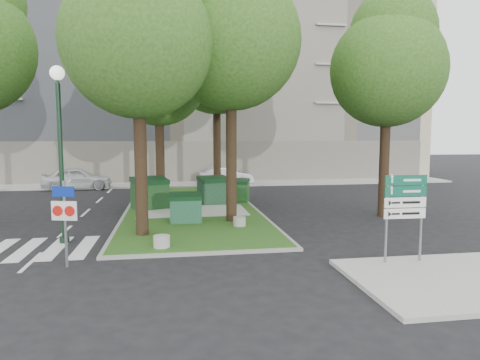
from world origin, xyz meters
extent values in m
plane|color=black|center=(0.00, 0.00, 0.00)|extent=(120.00, 120.00, 0.00)
cube|color=#234112|center=(0.50, 8.00, 0.06)|extent=(6.00, 16.00, 0.12)
cube|color=gray|center=(0.50, 8.00, 0.05)|extent=(6.30, 16.30, 0.10)
cube|color=#999993|center=(6.50, -3.50, 0.06)|extent=(5.00, 4.00, 0.12)
cube|color=#999993|center=(0.00, 18.50, 0.06)|extent=(42.00, 3.00, 0.12)
cube|color=silver|center=(-3.75, 1.50, 0.01)|extent=(5.00, 3.00, 0.01)
cube|color=#C0B190|center=(0.00, 26.00, 8.00)|extent=(41.00, 12.00, 16.00)
cylinder|color=black|center=(-1.50, 2.50, 3.08)|extent=(0.44, 0.44, 6.16)
sphere|color=#1F5015|center=(-1.50, 2.50, 6.82)|extent=(5.20, 5.20, 5.20)
cylinder|color=black|center=(2.00, 4.50, 3.36)|extent=(0.44, 0.44, 6.72)
sphere|color=#1F5015|center=(2.00, 4.50, 7.44)|extent=(5.60, 5.60, 5.60)
cylinder|color=black|center=(-1.00, 9.00, 2.94)|extent=(0.44, 0.44, 5.88)
sphere|color=#1F5015|center=(-1.00, 9.00, 6.51)|extent=(4.80, 4.80, 4.80)
sphere|color=#1F5015|center=(-0.70, 9.20, 8.19)|extent=(3.60, 3.60, 3.60)
cylinder|color=black|center=(2.20, 12.00, 3.50)|extent=(0.44, 0.44, 7.00)
sphere|color=#1F5015|center=(2.20, 12.00, 7.75)|extent=(5.80, 5.80, 5.80)
sphere|color=#1F5015|center=(2.50, 12.20, 9.75)|extent=(4.35, 4.35, 4.35)
cylinder|color=black|center=(9.00, 5.00, 2.94)|extent=(0.44, 0.44, 5.88)
sphere|color=#1F5015|center=(9.00, 5.00, 6.51)|extent=(5.00, 5.00, 5.00)
sphere|color=#1F5015|center=(9.30, 5.20, 8.19)|extent=(3.75, 3.75, 3.75)
cube|color=black|center=(-1.50, 8.03, 0.75)|extent=(1.89, 1.62, 1.26)
cube|color=black|center=(-1.50, 8.03, 1.48)|extent=(1.98, 1.71, 0.36)
cube|color=#134128|center=(0.10, 4.52, 0.61)|extent=(1.27, 0.87, 0.99)
cube|color=black|center=(0.10, 4.52, 1.19)|extent=(1.31, 0.93, 0.28)
cube|color=black|center=(1.70, 9.16, 0.70)|extent=(1.70, 1.38, 1.16)
cube|color=black|center=(1.70, 9.16, 1.38)|extent=(1.77, 1.46, 0.34)
cube|color=#144214|center=(3.00, 9.65, 0.62)|extent=(1.48, 1.24, 0.99)
cube|color=black|center=(3.00, 9.65, 1.19)|extent=(1.54, 1.31, 0.29)
cylinder|color=#A09E9A|center=(-0.78, 0.64, 0.31)|extent=(0.52, 0.52, 0.37)
cylinder|color=gray|center=(2.17, 3.42, 0.30)|extent=(0.49, 0.49, 0.35)
cylinder|color=#9A9995|center=(-0.09, 5.00, 0.34)|extent=(0.60, 0.60, 0.43)
cylinder|color=#CAD418|center=(2.16, 12.00, 0.47)|extent=(0.40, 0.40, 0.70)
cylinder|color=black|center=(-4.09, 2.20, 2.69)|extent=(0.15, 0.15, 5.38)
cylinder|color=black|center=(-4.09, 2.20, 0.11)|extent=(0.32, 0.32, 0.22)
sphere|color=white|center=(-4.09, 2.20, 5.70)|extent=(0.47, 0.47, 0.47)
cylinder|color=slate|center=(-3.36, -0.66, 1.21)|extent=(0.10, 0.10, 2.43)
cube|color=navy|center=(-3.36, -0.66, 2.13)|extent=(0.62, 0.21, 0.29)
cube|color=white|center=(-3.36, -0.66, 1.60)|extent=(0.71, 0.23, 0.53)
cylinder|color=red|center=(-3.53, -0.66, 1.60)|extent=(0.29, 0.11, 0.29)
cylinder|color=red|center=(-3.18, -0.66, 1.60)|extent=(0.29, 0.11, 0.29)
cylinder|color=slate|center=(5.45, -1.99, 1.35)|extent=(0.08, 0.08, 2.45)
cylinder|color=slate|center=(6.49, -2.01, 1.35)|extent=(0.08, 0.08, 2.45)
cube|color=#094E38|center=(5.97, -2.00, 2.43)|extent=(1.23, 0.06, 0.28)
cube|color=#094E38|center=(5.97, -2.00, 2.12)|extent=(1.23, 0.06, 0.28)
cube|color=white|center=(5.97, -2.00, 1.81)|extent=(1.23, 0.06, 0.28)
cube|color=white|center=(5.97, -2.00, 1.50)|extent=(1.23, 0.06, 0.28)
imported|color=silver|center=(-6.75, 17.12, 0.75)|extent=(4.56, 2.13, 1.51)
imported|color=#9F9FA6|center=(3.50, 18.24, 0.66)|extent=(4.00, 1.46, 1.31)
camera|label=1|loc=(-0.41, -12.89, 3.68)|focal=32.00mm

